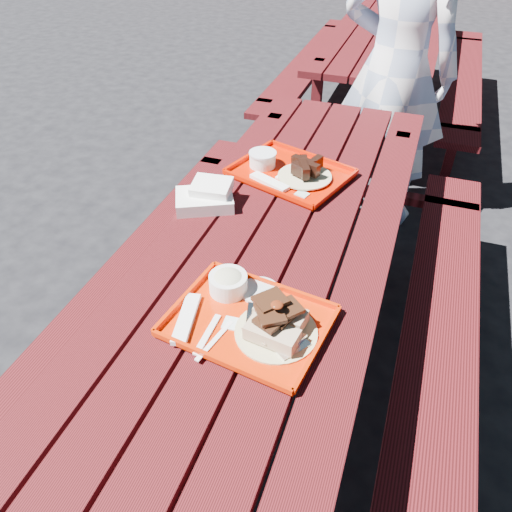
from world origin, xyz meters
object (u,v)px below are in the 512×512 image
Objects in this scene: near_tray at (252,312)px; far_tray at (288,171)px; picnic_table_near at (271,289)px; picnic_table_far at (387,51)px; person at (396,69)px.

near_tray reaches higher than far_tray.
picnic_table_far is at bearing 90.00° from picnic_table_near.
picnic_table_far is 5.41× the size of near_tray.
picnic_table_far is 3.14m from near_tray.
picnic_table_far is at bearing 88.11° from far_tray.
picnic_table_near is at bearing 98.96° from near_tray.
picnic_table_near is at bearing 94.80° from person.
near_tray is 1.81m from person.
picnic_table_near is 0.40m from near_tray.
picnic_table_far is 4.84× the size of far_tray.
person reaches higher than far_tray.
near_tray is 0.89× the size of far_tray.
far_tray is at bearing 87.82° from person.
person is (0.18, -1.32, 0.30)m from picnic_table_far.
picnic_table_near is 1.52m from person.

